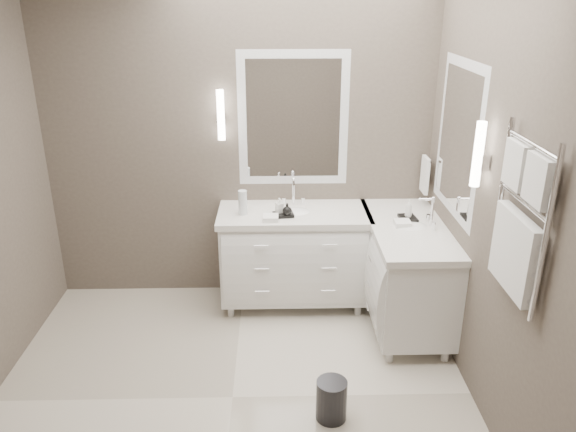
{
  "coord_description": "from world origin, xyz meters",
  "views": [
    {
      "loc": [
        0.3,
        -3.03,
        2.51
      ],
      "look_at": [
        0.39,
        0.7,
        1.02
      ],
      "focal_mm": 35.0,
      "sensor_mm": 36.0,
      "label": 1
    }
  ],
  "objects_px": {
    "vanity_back": "(294,252)",
    "towel_ladder": "(519,226)",
    "waste_bin": "(331,400)",
    "vanity_right": "(406,268)"
  },
  "relations": [
    {
      "from": "vanity_back",
      "to": "towel_ladder",
      "type": "relative_size",
      "value": 1.38
    },
    {
      "from": "waste_bin",
      "to": "towel_ladder",
      "type": "bearing_deg",
      "value": -12.07
    },
    {
      "from": "vanity_back",
      "to": "vanity_right",
      "type": "relative_size",
      "value": 1.0
    },
    {
      "from": "vanity_right",
      "to": "towel_ladder",
      "type": "bearing_deg",
      "value": -80.16
    },
    {
      "from": "vanity_right",
      "to": "towel_ladder",
      "type": "distance_m",
      "value": 1.6
    },
    {
      "from": "vanity_right",
      "to": "vanity_back",
      "type": "bearing_deg",
      "value": 159.62
    },
    {
      "from": "vanity_back",
      "to": "waste_bin",
      "type": "bearing_deg",
      "value": -82.52
    },
    {
      "from": "vanity_right",
      "to": "towel_ladder",
      "type": "xyz_separation_m",
      "value": [
        0.23,
        -1.3,
        0.91
      ]
    },
    {
      "from": "vanity_back",
      "to": "vanity_right",
      "type": "xyz_separation_m",
      "value": [
        0.88,
        -0.33,
        0.0
      ]
    },
    {
      "from": "vanity_back",
      "to": "vanity_right",
      "type": "bearing_deg",
      "value": -20.38
    }
  ]
}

